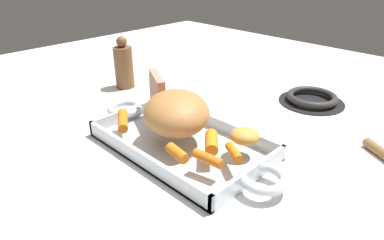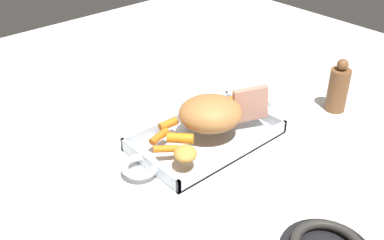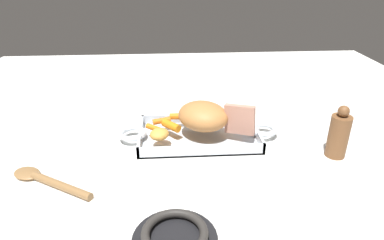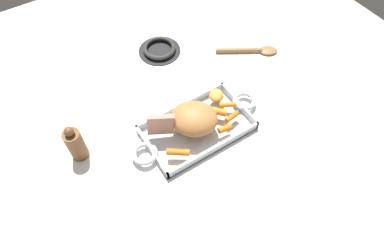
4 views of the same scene
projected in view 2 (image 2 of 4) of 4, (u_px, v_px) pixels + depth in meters
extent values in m
plane|color=white|center=(206.00, 141.00, 1.01)|extent=(1.82, 1.82, 0.00)
cube|color=silver|center=(206.00, 139.00, 1.01)|extent=(0.32, 0.19, 0.01)
cube|color=silver|center=(179.00, 119.00, 1.06)|extent=(0.32, 0.01, 0.03)
cube|color=silver|center=(236.00, 154.00, 0.94)|extent=(0.32, 0.01, 0.03)
cube|color=silver|center=(254.00, 111.00, 1.09)|extent=(0.01, 0.19, 0.03)
cube|color=silver|center=(149.00, 164.00, 0.91)|extent=(0.01, 0.19, 0.03)
torus|color=silver|center=(260.00, 106.00, 1.10)|extent=(0.08, 0.08, 0.02)
torus|color=silver|center=(140.00, 166.00, 0.90)|extent=(0.08, 0.08, 0.02)
ellipsoid|color=#B4763F|center=(211.00, 114.00, 0.98)|extent=(0.18, 0.18, 0.07)
cube|color=tan|center=(250.00, 104.00, 1.01)|extent=(0.08, 0.05, 0.08)
cylinder|color=orange|center=(159.00, 136.00, 0.96)|extent=(0.05, 0.02, 0.02)
cylinder|color=orange|center=(180.00, 138.00, 0.95)|extent=(0.05, 0.06, 0.02)
cylinder|color=orange|center=(168.00, 124.00, 1.00)|extent=(0.04, 0.02, 0.02)
cylinder|color=orange|center=(221.00, 101.00, 1.08)|extent=(0.07, 0.05, 0.02)
cylinder|color=orange|center=(166.00, 149.00, 0.92)|extent=(0.05, 0.04, 0.02)
ellipsoid|color=gold|center=(185.00, 154.00, 0.89)|extent=(0.07, 0.07, 0.03)
cylinder|color=brown|center=(338.00, 90.00, 1.10)|extent=(0.05, 0.05, 0.11)
sphere|color=brown|center=(343.00, 65.00, 1.06)|extent=(0.03, 0.03, 0.03)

